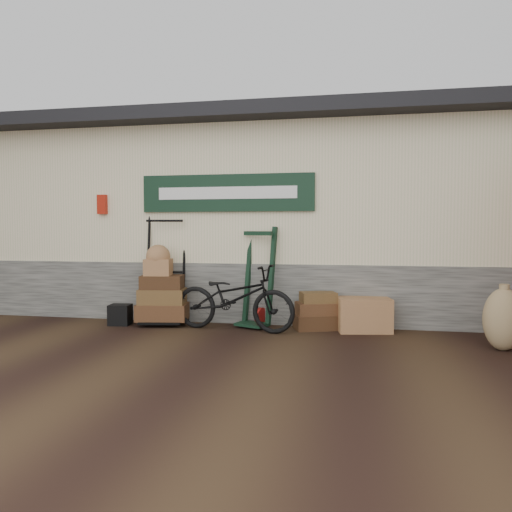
{
  "coord_description": "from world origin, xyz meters",
  "views": [
    {
      "loc": [
        1.54,
        -6.23,
        1.41
      ],
      "look_at": [
        0.15,
        0.9,
        1.02
      ],
      "focal_mm": 35.0,
      "sensor_mm": 36.0,
      "label": 1
    }
  ],
  "objects_px": {
    "suitcase_stack": "(316,310)",
    "bicycle": "(234,294)",
    "green_barrow": "(258,277)",
    "black_trunk": "(120,315)",
    "wicker_hamper": "(364,315)",
    "porter_trolley": "(165,265)"
  },
  "relations": [
    {
      "from": "bicycle",
      "to": "porter_trolley",
      "type": "bearing_deg",
      "value": 80.35
    },
    {
      "from": "wicker_hamper",
      "to": "black_trunk",
      "type": "xyz_separation_m",
      "value": [
        -3.53,
        -0.22,
        -0.08
      ]
    },
    {
      "from": "wicker_hamper",
      "to": "porter_trolley",
      "type": "bearing_deg",
      "value": 178.53
    },
    {
      "from": "porter_trolley",
      "to": "green_barrow",
      "type": "relative_size",
      "value": 1.22
    },
    {
      "from": "suitcase_stack",
      "to": "wicker_hamper",
      "type": "bearing_deg",
      "value": -1.5
    },
    {
      "from": "wicker_hamper",
      "to": "bicycle",
      "type": "xyz_separation_m",
      "value": [
        -1.78,
        -0.31,
        0.28
      ]
    },
    {
      "from": "wicker_hamper",
      "to": "black_trunk",
      "type": "relative_size",
      "value": 2.36
    },
    {
      "from": "green_barrow",
      "to": "bicycle",
      "type": "xyz_separation_m",
      "value": [
        -0.27,
        -0.38,
        -0.21
      ]
    },
    {
      "from": "suitcase_stack",
      "to": "wicker_hamper",
      "type": "xyz_separation_m",
      "value": [
        0.66,
        -0.02,
        -0.03
      ]
    },
    {
      "from": "green_barrow",
      "to": "suitcase_stack",
      "type": "height_order",
      "value": "green_barrow"
    },
    {
      "from": "suitcase_stack",
      "to": "green_barrow",
      "type": "bearing_deg",
      "value": 176.08
    },
    {
      "from": "green_barrow",
      "to": "wicker_hamper",
      "type": "bearing_deg",
      "value": 18.9
    },
    {
      "from": "green_barrow",
      "to": "black_trunk",
      "type": "height_order",
      "value": "green_barrow"
    },
    {
      "from": "bicycle",
      "to": "suitcase_stack",
      "type": "bearing_deg",
      "value": -65.1
    },
    {
      "from": "black_trunk",
      "to": "bicycle",
      "type": "xyz_separation_m",
      "value": [
        1.75,
        -0.09,
        0.36
      ]
    },
    {
      "from": "black_trunk",
      "to": "wicker_hamper",
      "type": "bearing_deg",
      "value": 3.55
    },
    {
      "from": "porter_trolley",
      "to": "green_barrow",
      "type": "height_order",
      "value": "porter_trolley"
    },
    {
      "from": "suitcase_stack",
      "to": "bicycle",
      "type": "relative_size",
      "value": 0.34
    },
    {
      "from": "suitcase_stack",
      "to": "porter_trolley",
      "type": "bearing_deg",
      "value": 178.53
    },
    {
      "from": "wicker_hamper",
      "to": "bicycle",
      "type": "distance_m",
      "value": 1.82
    },
    {
      "from": "porter_trolley",
      "to": "black_trunk",
      "type": "relative_size",
      "value": 5.83
    },
    {
      "from": "porter_trolley",
      "to": "suitcase_stack",
      "type": "height_order",
      "value": "porter_trolley"
    }
  ]
}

